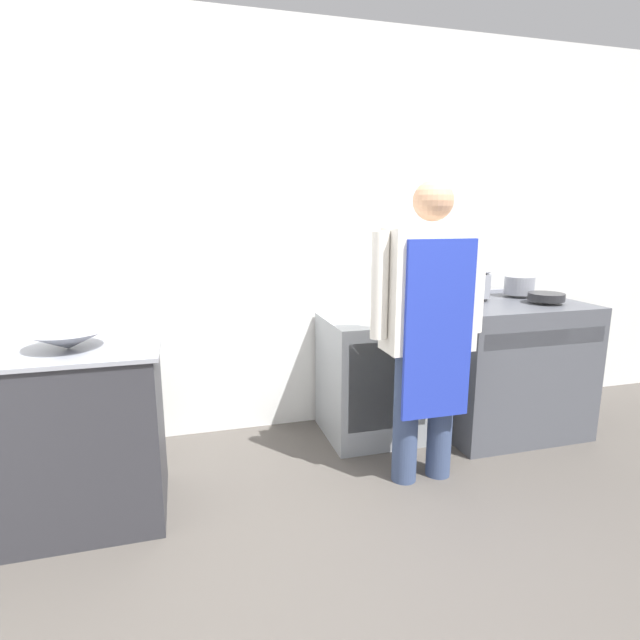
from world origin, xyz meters
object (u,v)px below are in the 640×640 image
(stove, at_px, (503,365))
(stock_pot, at_px, (470,282))
(sauce_pot, at_px, (519,285))
(mixing_bowl, at_px, (68,340))
(person_cook, at_px, (429,317))
(saute_pan, at_px, (546,297))
(fridge_unit, at_px, (371,377))

(stove, xyz_separation_m, stock_pot, (-0.21, 0.14, 0.57))
(stove, bearing_deg, sauce_pot, 36.61)
(stove, xyz_separation_m, mixing_bowl, (-2.65, -0.41, 0.47))
(person_cook, relative_size, stock_pot, 5.97)
(person_cook, relative_size, saute_pan, 7.13)
(mixing_bowl, relative_size, saute_pan, 1.53)
(fridge_unit, height_order, stock_pot, stock_pot)
(stove, distance_m, person_cook, 1.11)
(sauce_pot, bearing_deg, person_cook, -148.55)
(stock_pot, distance_m, sauce_pot, 0.40)
(stove, relative_size, saute_pan, 4.08)
(stock_pot, xyz_separation_m, saute_pan, (0.40, -0.28, -0.08))
(saute_pan, bearing_deg, fridge_unit, 166.79)
(stove, height_order, mixing_bowl, mixing_bowl)
(stove, xyz_separation_m, sauce_pot, (0.19, 0.14, 0.53))
(saute_pan, bearing_deg, stove, 143.84)
(fridge_unit, bearing_deg, saute_pan, -13.21)
(mixing_bowl, relative_size, sauce_pot, 1.72)
(stove, bearing_deg, person_cook, -149.77)
(stove, height_order, stock_pot, stock_pot)
(stove, relative_size, person_cook, 0.57)
(mixing_bowl, bearing_deg, person_cook, -2.92)
(mixing_bowl, bearing_deg, stove, 8.84)
(person_cook, bearing_deg, fridge_unit, 96.51)
(stock_pot, xyz_separation_m, sauce_pot, (0.40, 0.00, -0.04))
(stove, relative_size, sauce_pot, 4.60)
(person_cook, xyz_separation_m, saute_pan, (1.05, 0.36, 0.00))
(stock_pot, bearing_deg, fridge_unit, -178.77)
(mixing_bowl, height_order, sauce_pot, sauce_pot)
(stove, xyz_separation_m, person_cook, (-0.86, -0.50, 0.49))
(fridge_unit, relative_size, stock_pot, 2.92)
(saute_pan, relative_size, sauce_pot, 1.13)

